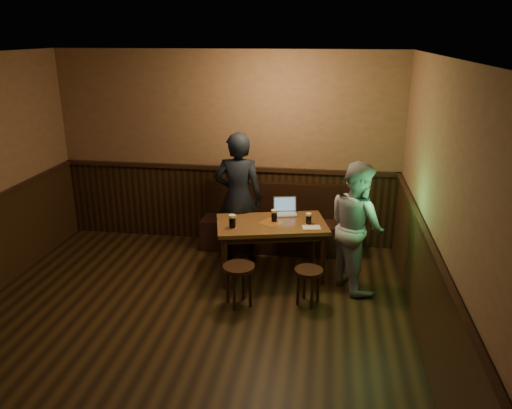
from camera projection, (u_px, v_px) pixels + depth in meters
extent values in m
cube|color=black|center=(168.00, 357.00, 4.91)|extent=(5.00, 6.00, 0.02)
cube|color=beige|center=(148.00, 59.00, 3.98)|extent=(5.00, 6.00, 0.02)
cube|color=#885F45|center=(227.00, 149.00, 7.26)|extent=(5.00, 0.02, 2.80)
cube|color=#885F45|center=(452.00, 239.00, 4.10)|extent=(0.02, 6.00, 2.80)
cube|color=black|center=(228.00, 205.00, 7.51)|extent=(4.98, 0.04, 1.10)
cube|color=black|center=(436.00, 328.00, 4.38)|extent=(0.04, 5.98, 1.10)
cube|color=black|center=(226.00, 168.00, 7.29)|extent=(4.98, 0.06, 0.06)
cube|color=black|center=(441.00, 268.00, 4.19)|extent=(0.06, 5.98, 0.06)
cube|color=black|center=(278.00, 235.00, 7.25)|extent=(2.20, 0.50, 0.45)
cube|color=black|center=(280.00, 199.00, 7.28)|extent=(2.20, 0.10, 0.50)
cube|color=#542C18|center=(271.00, 224.00, 6.31)|extent=(1.52, 1.08, 0.05)
cube|color=black|center=(271.00, 230.00, 6.34)|extent=(1.37, 0.94, 0.08)
cube|color=maroon|center=(271.00, 222.00, 6.30)|extent=(0.35, 0.35, 0.00)
cylinder|color=black|center=(225.00, 263.00, 6.09)|extent=(0.07, 0.07, 0.68)
cylinder|color=black|center=(223.00, 243.00, 6.67)|extent=(0.07, 0.07, 0.68)
cylinder|color=black|center=(323.00, 259.00, 6.19)|extent=(0.07, 0.07, 0.68)
cylinder|color=black|center=(313.00, 240.00, 6.78)|extent=(0.07, 0.07, 0.68)
cylinder|color=black|center=(239.00, 267.00, 5.68)|extent=(0.44, 0.44, 0.04)
cylinder|color=black|center=(250.00, 288.00, 5.71)|extent=(0.04, 0.04, 0.48)
cylinder|color=black|center=(244.00, 281.00, 5.88)|extent=(0.04, 0.04, 0.48)
cylinder|color=black|center=(228.00, 284.00, 5.80)|extent=(0.04, 0.04, 0.48)
cylinder|color=black|center=(234.00, 292.00, 5.63)|extent=(0.04, 0.04, 0.48)
cylinder|color=black|center=(309.00, 271.00, 5.71)|extent=(0.43, 0.43, 0.04)
cylinder|color=black|center=(318.00, 286.00, 5.81)|extent=(0.03, 0.03, 0.42)
cylinder|color=black|center=(304.00, 282.00, 5.90)|extent=(0.03, 0.03, 0.42)
cylinder|color=black|center=(298.00, 289.00, 5.75)|extent=(0.03, 0.03, 0.42)
cylinder|color=black|center=(312.00, 292.00, 5.67)|extent=(0.03, 0.03, 0.42)
cylinder|color=#A41424|center=(232.00, 228.00, 6.13)|extent=(0.11, 0.11, 0.00)
cylinder|color=silver|center=(232.00, 228.00, 6.13)|extent=(0.09, 0.09, 0.00)
cylinder|color=black|center=(232.00, 222.00, 6.10)|extent=(0.08, 0.08, 0.13)
cylinder|color=beige|center=(232.00, 216.00, 6.08)|extent=(0.09, 0.09, 0.03)
cylinder|color=#A41424|center=(274.00, 221.00, 6.34)|extent=(0.10, 0.10, 0.00)
cylinder|color=silver|center=(274.00, 221.00, 6.34)|extent=(0.09, 0.09, 0.00)
cylinder|color=black|center=(274.00, 216.00, 6.32)|extent=(0.07, 0.07, 0.12)
cylinder|color=beige|center=(274.00, 211.00, 6.29)|extent=(0.08, 0.08, 0.03)
cylinder|color=#A41424|center=(308.00, 224.00, 6.25)|extent=(0.09, 0.09, 0.00)
cylinder|color=silver|center=(308.00, 224.00, 6.25)|extent=(0.08, 0.08, 0.00)
cylinder|color=black|center=(309.00, 219.00, 6.23)|extent=(0.07, 0.07, 0.11)
cylinder|color=beige|center=(309.00, 214.00, 6.21)|extent=(0.07, 0.07, 0.03)
cube|color=silver|center=(286.00, 214.00, 6.57)|extent=(0.34, 0.27, 0.01)
cube|color=#B2B2B7|center=(286.00, 214.00, 6.57)|extent=(0.30, 0.22, 0.00)
cube|color=silver|center=(285.00, 204.00, 6.63)|extent=(0.31, 0.12, 0.20)
cube|color=slate|center=(285.00, 204.00, 6.62)|extent=(0.28, 0.10, 0.17)
cube|color=silver|center=(311.00, 227.00, 6.15)|extent=(0.24, 0.19, 0.00)
imported|color=black|center=(239.00, 198.00, 6.71)|extent=(0.66, 0.44, 1.80)
imported|color=gray|center=(356.00, 226.00, 6.01)|extent=(0.91, 0.98, 1.60)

